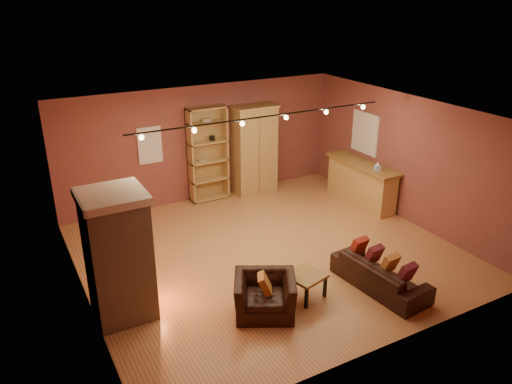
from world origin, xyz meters
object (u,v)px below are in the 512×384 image
loveseat (381,269)px  coffee_table (305,278)px  armchair (265,289)px  armoire (254,149)px  fireplace (119,256)px  bar_counter (361,183)px  bookcase (207,153)px

loveseat → coffee_table: size_ratio=2.65×
armchair → coffee_table: (0.82, 0.05, -0.06)m
loveseat → coffee_table: 1.36m
loveseat → armchair: bearing=75.6°
armoire → loveseat: size_ratio=1.21×
fireplace → bar_counter: fireplace is taller
armoire → loveseat: armoire is taller
armchair → coffee_table: 0.82m
fireplace → armchair: (2.00, -1.07, -0.63)m
bookcase → armchair: size_ratio=2.01×
fireplace → bookcase: (3.10, 3.73, 0.12)m
armoire → armchair: armoire is taller
fireplace → coffee_table: (2.82, -1.01, -0.69)m
bar_counter → armchair: size_ratio=1.85×
fireplace → armoire: (4.32, 3.56, 0.07)m
loveseat → armchair: armchair is taller
fireplace → coffee_table: 3.08m
fireplace → bookcase: size_ratio=0.91×
armoire → coffee_table: (-1.49, -4.58, -0.76)m
bar_counter → coffee_table: 4.36m
armchair → bar_counter: bearing=61.1°
bar_counter → armoire: bearing=135.8°
bar_counter → coffee_table: (-3.42, -2.70, -0.15)m
bookcase → armoire: (1.22, -0.16, -0.05)m
bookcase → fireplace: bearing=-129.7°
fireplace → bookcase: bookcase is taller
bar_counter → armchair: bearing=-147.0°
bookcase → loveseat: (1.02, -5.14, -0.81)m
armchair → bookcase: bearing=105.2°
loveseat → coffee_table: loveseat is taller
fireplace → coffee_table: size_ratio=3.03×
armoire → coffee_table: size_ratio=3.22×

